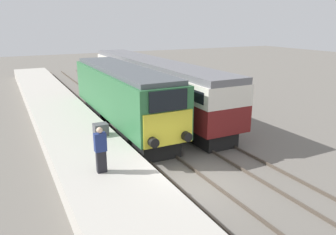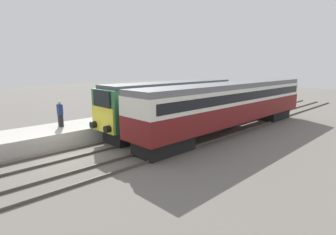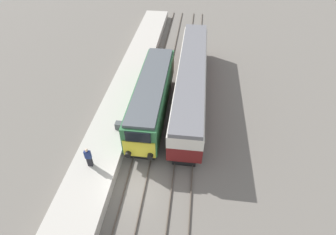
# 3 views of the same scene
# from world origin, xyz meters

# --- Properties ---
(ground_plane) EXTENTS (120.00, 120.00, 0.00)m
(ground_plane) POSITION_xyz_m (0.00, 0.00, 0.00)
(ground_plane) COLOR slate
(platform_left) EXTENTS (3.50, 50.00, 0.95)m
(platform_left) POSITION_xyz_m (-3.30, 8.00, 0.48)
(platform_left) COLOR #B7B2A8
(platform_left) RESTS_ON ground_plane
(rails_near_track) EXTENTS (1.51, 60.00, 0.14)m
(rails_near_track) POSITION_xyz_m (0.00, 5.00, 0.07)
(rails_near_track) COLOR #4C4238
(rails_near_track) RESTS_ON ground_plane
(rails_far_track) EXTENTS (1.50, 60.00, 0.14)m
(rails_far_track) POSITION_xyz_m (3.40, 5.00, 0.07)
(rails_far_track) COLOR #4C4238
(rails_far_track) RESTS_ON ground_plane
(locomotive) EXTENTS (2.70, 12.74, 3.88)m
(locomotive) POSITION_xyz_m (0.00, 8.42, 2.14)
(locomotive) COLOR black
(locomotive) RESTS_ON ground_plane
(passenger_carriage) EXTENTS (2.75, 19.01, 3.82)m
(passenger_carriage) POSITION_xyz_m (3.40, 11.64, 2.33)
(passenger_carriage) COLOR black
(passenger_carriage) RESTS_ON ground_plane
(person_on_platform) EXTENTS (0.44, 0.26, 1.79)m
(person_on_platform) POSITION_xyz_m (-3.50, 1.02, 1.85)
(person_on_platform) COLOR black
(person_on_platform) RESTS_ON platform_left
(luggage_crate) EXTENTS (0.70, 0.56, 0.60)m
(luggage_crate) POSITION_xyz_m (-2.34, 5.18, 1.25)
(luggage_crate) COLOR #4C4C51
(luggage_crate) RESTS_ON platform_left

